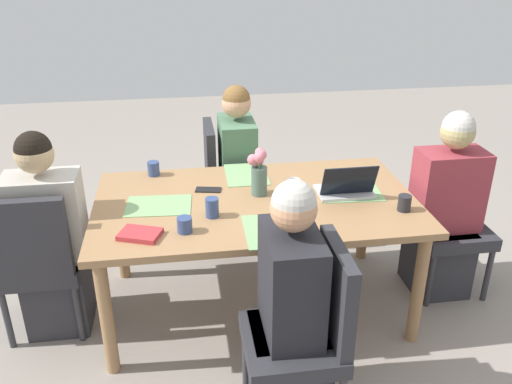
{
  "coord_description": "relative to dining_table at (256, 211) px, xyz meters",
  "views": [
    {
      "loc": [
        0.41,
        2.73,
        2.08
      ],
      "look_at": [
        0.0,
        0.0,
        0.78
      ],
      "focal_mm": 37.83,
      "sensor_mm": 36.0,
      "label": 1
    }
  ],
  "objects": [
    {
      "name": "flower_vase",
      "position": [
        -0.03,
        -0.07,
        0.23
      ],
      "size": [
        0.11,
        0.11,
        0.29
      ],
      "color": "#4C6B60",
      "rests_on": "dining_table"
    },
    {
      "name": "laptop_head_left_left_near",
      "position": [
        -0.52,
        0.01,
        0.12
      ],
      "size": [
        0.32,
        0.22,
        0.2
      ],
      "color": "silver",
      "rests_on": "dining_table"
    },
    {
      "name": "person_head_left_left_near",
      "position": [
        -1.18,
        -0.02,
        -0.13
      ],
      "size": [
        0.4,
        0.36,
        1.19
      ],
      "color": "#2D2D33",
      "rests_on": "ground_plane"
    },
    {
      "name": "placemat_near_right_near",
      "position": [
        0.01,
        -0.37,
        0.08
      ],
      "size": [
        0.27,
        0.36,
        0.0
      ],
      "primitive_type": "cube",
      "rotation": [
        0.0,
        0.0,
        1.55
      ],
      "color": "#7FAD70",
      "rests_on": "dining_table"
    },
    {
      "name": "placemat_far_left_mid",
      "position": [
        -0.02,
        0.37,
        0.08
      ],
      "size": [
        0.27,
        0.37,
        0.0
      ],
      "primitive_type": "cube",
      "rotation": [
        0.0,
        0.0,
        -1.59
      ],
      "color": "#7FAD70",
      "rests_on": "dining_table"
    },
    {
      "name": "coffee_mug_centre_right",
      "position": [
        0.26,
        0.17,
        0.13
      ],
      "size": [
        0.07,
        0.07,
        0.11
      ],
      "primitive_type": "cylinder",
      "color": "#33477A",
      "rests_on": "dining_table"
    },
    {
      "name": "chair_far_left_mid",
      "position": [
        -0.11,
        0.85,
        -0.16
      ],
      "size": [
        0.44,
        0.44,
        0.9
      ],
      "color": "#2D2D33",
      "rests_on": "ground_plane"
    },
    {
      "name": "chair_near_right_near",
      "position": [
        0.09,
        -0.87,
        -0.16
      ],
      "size": [
        0.44,
        0.44,
        0.9
      ],
      "color": "#2D2D33",
      "rests_on": "ground_plane"
    },
    {
      "name": "coffee_mug_centre_left",
      "position": [
        0.58,
        -0.45,
        0.12
      ],
      "size": [
        0.07,
        0.07,
        0.09
      ],
      "primitive_type": "cylinder",
      "color": "#33477A",
      "rests_on": "dining_table"
    },
    {
      "name": "ground_plane",
      "position": [
        0.0,
        0.0,
        -0.66
      ],
      "size": [
        10.0,
        10.0,
        0.0
      ],
      "primitive_type": "plane",
      "color": "gray"
    },
    {
      "name": "phone_black",
      "position": [
        0.26,
        -0.17,
        0.08
      ],
      "size": [
        0.16,
        0.1,
        0.01
      ],
      "primitive_type": "cube",
      "rotation": [
        0.0,
        0.0,
        2.94
      ],
      "color": "black",
      "rests_on": "dining_table"
    },
    {
      "name": "coffee_mug_near_left",
      "position": [
        -0.23,
        -0.05,
        0.12
      ],
      "size": [
        0.08,
        0.08,
        0.09
      ],
      "primitive_type": "cylinder",
      "color": "white",
      "rests_on": "dining_table"
    },
    {
      "name": "chair_head_left_left_near",
      "position": [
        -1.24,
        -0.1,
        -0.16
      ],
      "size": [
        0.44,
        0.44,
        0.9
      ],
      "color": "#2D2D33",
      "rests_on": "ground_plane"
    },
    {
      "name": "placemat_head_right_left_far",
      "position": [
        0.55,
        -0.01,
        0.08
      ],
      "size": [
        0.38,
        0.28,
        0.0
      ],
      "primitive_type": "cube",
      "rotation": [
        0.0,
        0.0,
        3.07
      ],
      "color": "#7FAD70",
      "rests_on": "dining_table"
    },
    {
      "name": "chair_head_right_left_far",
      "position": [
        1.22,
        0.06,
        -0.16
      ],
      "size": [
        0.44,
        0.44,
        0.9
      ],
      "color": "#2D2D33",
      "rests_on": "ground_plane"
    },
    {
      "name": "coffee_mug_far_left",
      "position": [
        -0.78,
        0.25,
        0.12
      ],
      "size": [
        0.07,
        0.07,
        0.09
      ],
      "primitive_type": "cylinder",
      "color": "#232328",
      "rests_on": "dining_table"
    },
    {
      "name": "dining_table",
      "position": [
        0.0,
        0.0,
        0.0
      ],
      "size": [
        1.83,
        1.06,
        0.73
      ],
      "color": "#9E754C",
      "rests_on": "ground_plane"
    },
    {
      "name": "person_head_right_left_far",
      "position": [
        1.16,
        -0.01,
        -0.13
      ],
      "size": [
        0.4,
        0.36,
        1.19
      ],
      "color": "#2D2D33",
      "rests_on": "ground_plane"
    },
    {
      "name": "person_far_left_mid",
      "position": [
        -0.04,
        0.79,
        -0.13
      ],
      "size": [
        0.36,
        0.4,
        1.19
      ],
      "color": "#2D2D33",
      "rests_on": "ground_plane"
    },
    {
      "name": "person_near_right_near",
      "position": [
        0.01,
        -0.81,
        -0.13
      ],
      "size": [
        0.36,
        0.4,
        1.19
      ],
      "color": "#2D2D33",
      "rests_on": "ground_plane"
    },
    {
      "name": "placemat_head_left_left_near",
      "position": [
        -0.56,
        -0.01,
        0.08
      ],
      "size": [
        0.38,
        0.28,
        0.0
      ],
      "primitive_type": "cube",
      "rotation": [
        0.0,
        0.0,
        -0.07
      ],
      "color": "#7FAD70",
      "rests_on": "dining_table"
    },
    {
      "name": "book_red_cover",
      "position": [
        0.64,
        0.33,
        0.09
      ],
      "size": [
        0.24,
        0.2,
        0.03
      ],
      "primitive_type": "cube",
      "rotation": [
        0.0,
        0.0,
        -0.37
      ],
      "color": "#B73338",
      "rests_on": "dining_table"
    },
    {
      "name": "coffee_mug_near_right",
      "position": [
        0.41,
        0.31,
        0.11
      ],
      "size": [
        0.08,
        0.08,
        0.08
      ],
      "primitive_type": "cylinder",
      "color": "#33477A",
      "rests_on": "dining_table"
    }
  ]
}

